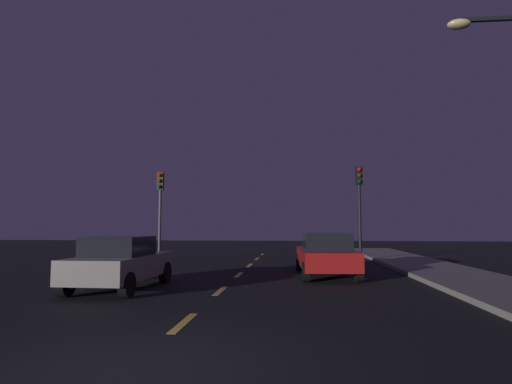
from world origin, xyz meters
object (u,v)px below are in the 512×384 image
at_px(car_stopped_ahead, 325,254).
at_px(car_adjacent_lane, 121,262).
at_px(traffic_signal_left, 160,198).
at_px(traffic_signal_right, 359,195).

xyz_separation_m(car_stopped_ahead, car_adjacent_lane, (-5.97, -3.71, -0.02)).
bearing_deg(car_adjacent_lane, car_stopped_ahead, 31.88).
xyz_separation_m(traffic_signal_left, car_stopped_ahead, (7.95, -5.65, -2.43)).
xyz_separation_m(traffic_signal_left, car_adjacent_lane, (1.98, -9.36, -2.44)).
height_order(traffic_signal_left, car_adjacent_lane, traffic_signal_left).
distance_m(traffic_signal_left, car_adjacent_lane, 9.88).
bearing_deg(traffic_signal_left, traffic_signal_right, 0.00).
bearing_deg(car_stopped_ahead, traffic_signal_right, 69.59).
distance_m(car_stopped_ahead, car_adjacent_lane, 7.03).
bearing_deg(car_stopped_ahead, car_adjacent_lane, -148.12).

